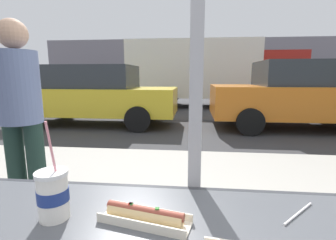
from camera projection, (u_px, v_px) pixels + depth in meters
The scene contains 10 objects.
ground_plane at pixel (193, 114), 8.92m from camera, with size 60.00×60.00×0.00m, color #38383A.
sidewalk_strip at pixel (192, 197), 2.64m from camera, with size 16.00×2.80×0.15m, color #B2ADA3.
building_facade_far at pixel (194, 65), 22.95m from camera, with size 28.00×1.20×4.69m, color gray.
soda_cup_left at pixel (53, 194), 0.74m from camera, with size 0.10×0.10×0.31m.
hotdog_tray_far at pixel (145, 215), 0.73m from camera, with size 0.29×0.14×0.05m.
loose_straw at pixel (299, 213), 0.77m from camera, with size 0.01×0.01×0.19m, color white.
parked_car_yellow at pixel (95, 95), 6.85m from camera, with size 4.51×1.91×1.65m.
parked_car_orange at pixel (297, 95), 6.30m from camera, with size 4.21×2.06×1.73m.
box_truck at pixel (209, 71), 10.78m from camera, with size 7.25×2.44×2.83m.
pedestrian at pixel (21, 111), 1.93m from camera, with size 0.32×0.32×1.63m.
Camera 1 is at (-0.01, -0.87, 1.37)m, focal length 26.19 mm.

